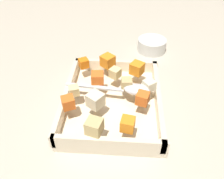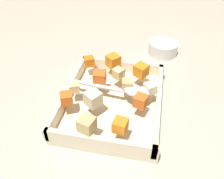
# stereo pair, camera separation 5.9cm
# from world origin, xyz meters

# --- Properties ---
(ground_plane) EXTENTS (4.00, 4.00, 0.00)m
(ground_plane) POSITION_xyz_m (0.00, 0.00, 0.00)
(ground_plane) COLOR #BCB29E
(baking_dish) EXTENTS (0.30, 0.25, 0.05)m
(baking_dish) POSITION_xyz_m (0.01, 0.00, 0.01)
(baking_dish) COLOR beige
(baking_dish) RESTS_ON ground_plane
(carrot_chunk_rim_edge) EXTENTS (0.03, 0.03, 0.03)m
(carrot_chunk_rim_edge) POSITION_xyz_m (0.12, 0.09, 0.06)
(carrot_chunk_rim_edge) COLOR orange
(carrot_chunk_rim_edge) RESTS_ON baking_dish
(carrot_chunk_corner_se) EXTENTS (0.05, 0.05, 0.03)m
(carrot_chunk_corner_se) POSITION_xyz_m (0.13, 0.02, 0.07)
(carrot_chunk_corner_se) COLOR orange
(carrot_chunk_corner_se) RESTS_ON baking_dish
(carrot_chunk_heap_top) EXTENTS (0.03, 0.03, 0.03)m
(carrot_chunk_heap_top) POSITION_xyz_m (0.05, 0.04, 0.06)
(carrot_chunk_heap_top) COLOR orange
(carrot_chunk_heap_top) RESTS_ON baking_dish
(carrot_chunk_back_center) EXTENTS (0.04, 0.04, 0.03)m
(carrot_chunk_back_center) POSITION_xyz_m (-0.02, -0.07, 0.06)
(carrot_chunk_back_center) COLOR orange
(carrot_chunk_back_center) RESTS_ON baking_dish
(carrot_chunk_far_left) EXTENTS (0.04, 0.04, 0.03)m
(carrot_chunk_far_left) POSITION_xyz_m (0.10, -0.06, 0.07)
(carrot_chunk_far_left) COLOR orange
(carrot_chunk_far_left) RESTS_ON baking_dish
(carrot_chunk_corner_ne) EXTENTS (0.03, 0.03, 0.03)m
(carrot_chunk_corner_ne) POSITION_xyz_m (-0.10, -0.04, 0.06)
(carrot_chunk_corner_ne) COLOR orange
(carrot_chunk_corner_ne) RESTS_ON baking_dish
(carrot_chunk_far_right) EXTENTS (0.04, 0.04, 0.03)m
(carrot_chunk_far_right) POSITION_xyz_m (-0.05, 0.10, 0.06)
(carrot_chunk_far_right) COLOR orange
(carrot_chunk_far_right) RESTS_ON baking_dish
(potato_chunk_mid_left) EXTENTS (0.05, 0.05, 0.03)m
(potato_chunk_mid_left) POSITION_xyz_m (-0.04, 0.04, 0.07)
(potato_chunk_mid_left) COLOR beige
(potato_chunk_mid_left) RESTS_ON baking_dish
(potato_chunk_near_right) EXTENTS (0.04, 0.04, 0.03)m
(potato_chunk_near_right) POSITION_xyz_m (0.03, -0.09, 0.06)
(potato_chunk_near_right) COLOR beige
(potato_chunk_near_right) RESTS_ON baking_dish
(potato_chunk_center) EXTENTS (0.03, 0.03, 0.03)m
(potato_chunk_center) POSITION_xyz_m (0.03, -0.03, 0.06)
(potato_chunk_center) COLOR tan
(potato_chunk_center) RESTS_ON baking_dish
(potato_chunk_front_center) EXTENTS (0.04, 0.04, 0.03)m
(potato_chunk_front_center) POSITION_xyz_m (0.08, 0.00, 0.06)
(potato_chunk_front_center) COLOR #E0CC89
(potato_chunk_front_center) RESTS_ON baking_dish
(potato_chunk_heap_side) EXTENTS (0.03, 0.03, 0.02)m
(potato_chunk_heap_side) POSITION_xyz_m (0.00, 0.10, 0.06)
(potato_chunk_heap_side) COLOR #E0CC89
(potato_chunk_heap_side) RESTS_ON baking_dish
(potato_chunk_near_left) EXTENTS (0.04, 0.04, 0.03)m
(potato_chunk_near_left) POSITION_xyz_m (-0.11, 0.03, 0.07)
(potato_chunk_near_left) COLOR tan
(potato_chunk_near_left) RESTS_ON baking_dish
(serving_spoon) EXTENTS (0.05, 0.22, 0.02)m
(serving_spoon) POSITION_xyz_m (0.02, -0.04, 0.06)
(serving_spoon) COLOR silver
(serving_spoon) RESTS_ON baking_dish
(small_prep_bowl) EXTENTS (0.10, 0.10, 0.04)m
(small_prep_bowl) POSITION_xyz_m (0.30, -0.12, 0.02)
(small_prep_bowl) COLOR silver
(small_prep_bowl) RESTS_ON ground_plane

